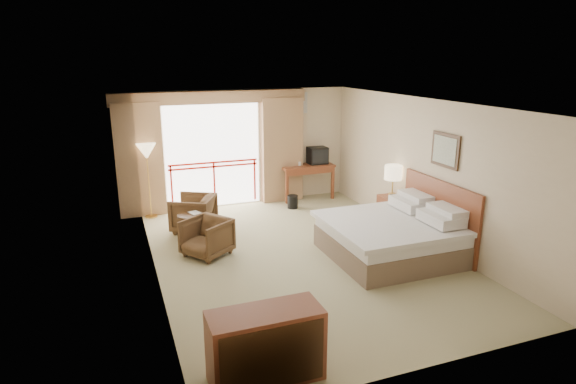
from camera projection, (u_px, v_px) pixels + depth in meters
name	position (u px, v px, depth m)	size (l,w,h in m)	color
floor	(301.00, 255.00, 8.62)	(7.00, 7.00, 0.00)	#989167
ceiling	(302.00, 103.00, 7.88)	(7.00, 7.00, 0.00)	white
wall_back	(246.00, 147.00, 11.40)	(5.00, 5.00, 0.00)	beige
wall_front	(425.00, 261.00, 5.10)	(5.00, 5.00, 0.00)	beige
wall_left	(151.00, 197.00, 7.41)	(7.00, 7.00, 0.00)	beige
wall_right	(424.00, 171.00, 9.10)	(7.00, 7.00, 0.00)	beige
balcony_door	(213.00, 156.00, 11.16)	(2.40, 2.40, 0.00)	white
balcony_railing	(214.00, 172.00, 11.24)	(2.09, 0.03, 1.02)	red
curtain_left	(139.00, 160.00, 10.47)	(1.00, 0.26, 2.50)	#8D6646
curtain_right	(282.00, 150.00, 11.58)	(1.00, 0.26, 2.50)	#8D6646
valance	(211.00, 97.00, 10.70)	(4.40, 0.22, 0.28)	#8D6646
hvac_vent	(297.00, 103.00, 11.54)	(0.50, 0.04, 0.50)	silver
bed	(392.00, 236.00, 8.48)	(2.13, 2.06, 0.97)	brown
headboard	(439.00, 215.00, 8.73)	(0.06, 2.10, 1.30)	brown
framed_art	(445.00, 150.00, 8.41)	(0.04, 0.72, 0.60)	black
nightstand	(392.00, 212.00, 9.96)	(0.46, 0.54, 0.65)	brown
table_lamp	(393.00, 173.00, 9.79)	(0.36, 0.36, 0.63)	tan
phone	(395.00, 197.00, 9.71)	(0.19, 0.15, 0.09)	black
desk	(305.00, 172.00, 11.94)	(1.32, 0.64, 0.86)	brown
tv	(318.00, 156.00, 11.88)	(0.46, 0.37, 0.42)	black
coffee_maker	(293.00, 161.00, 11.69)	(0.12, 0.12, 0.26)	black
cup	(299.00, 164.00, 11.71)	(0.07, 0.07, 0.11)	white
wastebasket	(293.00, 202.00, 11.23)	(0.25, 0.25, 0.31)	black
armchair_far	(194.00, 230.00, 9.84)	(0.79, 0.81, 0.74)	#442D1A
armchair_near	(208.00, 255.00, 8.62)	(0.73, 0.75, 0.68)	#442D1A
side_table	(191.00, 223.00, 9.14)	(0.50, 0.50, 0.55)	black
book	(191.00, 214.00, 9.09)	(0.17, 0.23, 0.02)	white
floor_lamp	(147.00, 154.00, 10.27)	(0.42, 0.42, 1.65)	tan
dresser	(266.00, 346.00, 5.22)	(1.24, 0.53, 0.83)	brown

